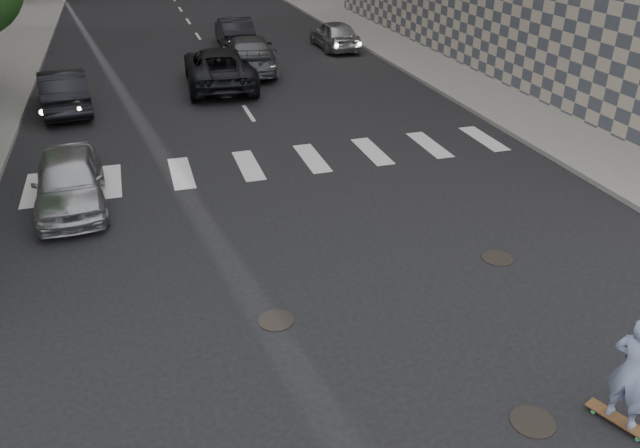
# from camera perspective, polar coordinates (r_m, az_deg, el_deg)

# --- Properties ---
(ground) EXTENTS (160.00, 160.00, 0.00)m
(ground) POSITION_cam_1_polar(r_m,az_deg,el_deg) (11.74, 7.07, -10.40)
(ground) COLOR black
(ground) RESTS_ON ground
(sidewalk_right) EXTENTS (13.00, 80.00, 0.15)m
(sidewalk_right) POSITION_cam_1_polar(r_m,az_deg,el_deg) (34.59, 16.41, 14.87)
(sidewalk_right) COLOR gray
(sidewalk_right) RESTS_ON ground
(manhole_a) EXTENTS (0.70, 0.70, 0.02)m
(manhole_a) POSITION_cam_1_polar(r_m,az_deg,el_deg) (10.65, 18.88, -16.73)
(manhole_a) COLOR black
(manhole_a) RESTS_ON ground
(manhole_b) EXTENTS (0.70, 0.70, 0.02)m
(manhole_b) POSITION_cam_1_polar(r_m,az_deg,el_deg) (12.12, -4.03, -8.77)
(manhole_b) COLOR black
(manhole_b) RESTS_ON ground
(manhole_c) EXTENTS (0.70, 0.70, 0.02)m
(manhole_c) POSITION_cam_1_polar(r_m,az_deg,el_deg) (14.57, 15.92, -3.01)
(manhole_c) COLOR black
(manhole_c) RESTS_ON ground
(skateboarder) EXTENTS (0.68, 1.02, 1.99)m
(skateboarder) POSITION_cam_1_polar(r_m,az_deg,el_deg) (10.45, 26.73, -11.95)
(skateboarder) COLOR brown
(skateboarder) RESTS_ON ground
(silver_sedan) EXTENTS (1.89, 4.30, 1.44)m
(silver_sedan) POSITION_cam_1_polar(r_m,az_deg,el_deg) (17.30, -21.95, 3.66)
(silver_sedan) COLOR #A9ABB0
(silver_sedan) RESTS_ON ground
(traffic_car_a) EXTENTS (2.14, 4.85, 1.55)m
(traffic_car_a) POSITION_cam_1_polar(r_m,az_deg,el_deg) (25.63, -22.39, 11.24)
(traffic_car_a) COLOR black
(traffic_car_a) RESTS_ON ground
(traffic_car_b) EXTENTS (2.89, 5.80, 1.62)m
(traffic_car_b) POSITION_cam_1_polar(r_m,az_deg,el_deg) (29.67, -6.50, 15.22)
(traffic_car_b) COLOR #4F5156
(traffic_car_b) RESTS_ON ground
(traffic_car_c) EXTENTS (3.08, 6.06, 1.64)m
(traffic_car_c) POSITION_cam_1_polar(r_m,az_deg,el_deg) (27.33, -9.22, 13.97)
(traffic_car_c) COLOR black
(traffic_car_c) RESTS_ON ground
(traffic_car_d) EXTENTS (1.76, 4.35, 1.48)m
(traffic_car_d) POSITION_cam_1_polar(r_m,az_deg,el_deg) (34.19, 1.33, 16.94)
(traffic_car_d) COLOR #A8AAB0
(traffic_car_d) RESTS_ON ground
(traffic_car_e) EXTENTS (1.79, 4.73, 1.54)m
(traffic_car_e) POSITION_cam_1_polar(r_m,az_deg,el_deg) (35.07, -7.83, 17.03)
(traffic_car_e) COLOR black
(traffic_car_e) RESTS_ON ground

